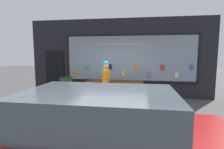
# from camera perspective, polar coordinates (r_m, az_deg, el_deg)

# --- Properties ---
(ground_plane) EXTENTS (40.00, 40.00, 0.00)m
(ground_plane) POSITION_cam_1_polar(r_m,az_deg,el_deg) (5.98, -0.74, -12.34)
(ground_plane) COLOR #474444
(shopfront_facade) EXTENTS (8.30, 0.29, 3.52)m
(shopfront_facade) POSITION_cam_1_polar(r_m,az_deg,el_deg) (8.01, 2.16, 5.32)
(shopfront_facade) COLOR black
(shopfront_facade) RESTS_ON ground_plane
(display_table_main) EXTENTS (2.24, 0.74, 0.92)m
(display_table_main) POSITION_cam_1_polar(r_m,az_deg,el_deg) (6.84, 0.83, -3.54)
(display_table_main) COLOR brown
(display_table_main) RESTS_ON ground_plane
(person_browsing) EXTENTS (0.25, 0.67, 1.71)m
(person_browsing) POSITION_cam_1_polar(r_m,az_deg,el_deg) (6.25, -2.00, -1.98)
(person_browsing) COLOR #4C382D
(person_browsing) RESTS_ON ground_plane
(small_dog) EXTENTS (0.39, 0.55, 0.46)m
(small_dog) POSITION_cam_1_polar(r_m,az_deg,el_deg) (6.15, 0.99, -8.70)
(small_dog) COLOR #99724C
(small_dog) RESTS_ON ground_plane
(sandwich_board_sign) EXTENTS (0.76, 0.96, 1.01)m
(sandwich_board_sign) POSITION_cam_1_polar(r_m,az_deg,el_deg) (7.29, -14.66, -4.81)
(sandwich_board_sign) COLOR #193F19
(sandwich_board_sign) RESTS_ON ground_plane
(parked_car) EXTENTS (4.04, 1.88, 1.41)m
(parked_car) POSITION_cam_1_polar(r_m,az_deg,el_deg) (2.84, -4.24, -18.76)
(parked_car) COLOR #A51919
(parked_car) RESTS_ON ground_plane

